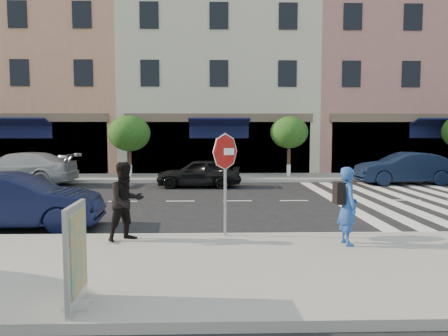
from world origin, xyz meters
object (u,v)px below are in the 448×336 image
stop_sign (225,161)px  poster_board (76,258)px  car_far_mid (199,173)px  car_far_right (405,168)px  photographer (348,206)px  walker (126,201)px  car_far_left (18,169)px  car_near_mid (14,202)px

stop_sign → poster_board: (-2.06, -3.83, -0.99)m
car_far_mid → car_far_right: 9.46m
photographer → walker: 4.57m
photographer → walker: walker is taller
car_far_left → car_far_mid: size_ratio=1.41×
poster_board → car_far_right: 17.64m
car_far_mid → car_far_right: (9.43, 0.81, 0.11)m
walker → car_far_mid: walker is taller
walker → car_near_mid: 3.59m
car_near_mid → car_far_mid: car_near_mid is taller
stop_sign → car_far_right: stop_sign is taller
stop_sign → photographer: (2.45, -0.80, -0.86)m
photographer → stop_sign: bearing=68.2°
car_near_mid → car_far_left: size_ratio=0.82×
stop_sign → car_near_mid: size_ratio=0.53×
car_far_left → car_far_right: bearing=94.3°
car_far_left → car_far_right: car_far_left is taller
stop_sign → walker: (-2.09, -0.33, -0.83)m
car_far_right → poster_board: bearing=-38.3°
car_far_left → car_near_mid: bearing=27.2°
stop_sign → car_far_right: bearing=25.2°
car_far_left → photographer: bearing=50.1°
poster_board → walker: bearing=88.4°
photographer → car_far_mid: 10.76m
walker → car_far_mid: size_ratio=0.45×
car_near_mid → car_far_left: car_far_left is taller
stop_sign → car_far_mid: stop_sign is taller
stop_sign → car_near_mid: bearing=139.6°
poster_board → car_far_left: (-6.87, 14.01, -0.06)m
car_far_left → car_far_mid: bearing=88.9°
walker → car_far_left: walker is taller
stop_sign → car_far_left: bearing=106.3°
photographer → walker: size_ratio=0.96×
poster_board → stop_sign: bearing=59.6°
photographer → car_far_left: (-11.38, 10.97, -0.19)m
poster_board → car_far_left: poster_board is taller
poster_board → car_near_mid: size_ratio=0.32×
poster_board → car_far_right: size_ratio=0.31×
stop_sign → walker: 2.27m
photographer → car_far_left: photographer is taller
car_near_mid → poster_board: bearing=-153.4°
car_far_mid → photographer: bearing=19.5°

